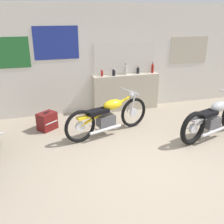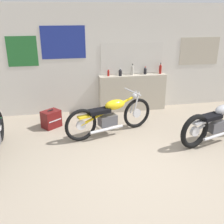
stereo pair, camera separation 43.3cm
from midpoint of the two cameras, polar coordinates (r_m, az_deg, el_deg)
name	(u,v)px [view 2 (the right image)]	position (r m, az deg, el deg)	size (l,w,h in m)	color
ground_plane	(145,172)	(4.69, 9.89, -12.75)	(24.00, 24.00, 0.00)	gray
wall_back	(111,59)	(7.07, 1.50, 11.42)	(10.00, 0.07, 2.80)	silver
sill_counter	(132,93)	(7.26, 6.19, 4.18)	(1.83, 0.28, 0.99)	#B7AD99
bottle_leftmost	(108,73)	(6.96, 1.00, 8.52)	(0.06, 0.06, 0.20)	maroon
bottle_left_center	(120,72)	(7.00, 3.61, 8.59)	(0.08, 0.08, 0.21)	black
bottle_center	(132,70)	(7.12, 6.23, 9.06)	(0.08, 0.08, 0.30)	#B7B2A8
bottle_right_center	(145,71)	(7.26, 8.97, 8.83)	(0.08, 0.08, 0.21)	black
bottle_rightmost	(160,69)	(7.39, 12.17, 9.15)	(0.07, 0.07, 0.30)	maroon
motorcycle_yellow	(110,115)	(5.77, 1.81, -0.78)	(2.05, 0.85, 0.92)	black
motorcycle_silver	(219,122)	(6.01, 24.15, -1.97)	(2.01, 0.86, 0.90)	black
hard_case_darkred	(51,119)	(6.31, -11.20, -1.53)	(0.50, 0.48, 0.43)	maroon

